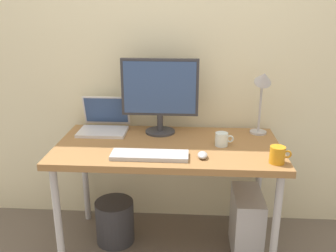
{
  "coord_description": "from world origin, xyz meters",
  "views": [
    {
      "loc": [
        0.14,
        -2.12,
        1.57
      ],
      "look_at": [
        0.0,
        0.0,
        0.86
      ],
      "focal_mm": 39.19,
      "sensor_mm": 36.0,
      "label": 1
    }
  ],
  "objects_px": {
    "monitor": "(160,92)",
    "desk_lamp": "(263,88)",
    "computer_tower": "(246,223)",
    "coffee_mug": "(278,155)",
    "glass_cup": "(222,139)",
    "laptop": "(104,123)",
    "desk": "(168,154)",
    "mouse": "(203,155)",
    "keyboard": "(150,155)",
    "wastebasket": "(115,221)"
  },
  "relations": [
    {
      "from": "computer_tower",
      "to": "laptop",
      "type": "bearing_deg",
      "value": 165.07
    },
    {
      "from": "monitor",
      "to": "computer_tower",
      "type": "bearing_deg",
      "value": -22.36
    },
    {
      "from": "glass_cup",
      "to": "wastebasket",
      "type": "xyz_separation_m",
      "value": [
        -0.7,
        0.03,
        -0.63
      ]
    },
    {
      "from": "mouse",
      "to": "coffee_mug",
      "type": "relative_size",
      "value": 0.75
    },
    {
      "from": "laptop",
      "to": "desk_lamp",
      "type": "relative_size",
      "value": 0.71
    },
    {
      "from": "wastebasket",
      "to": "keyboard",
      "type": "bearing_deg",
      "value": -40.37
    },
    {
      "from": "computer_tower",
      "to": "wastebasket",
      "type": "relative_size",
      "value": 1.4
    },
    {
      "from": "desk",
      "to": "glass_cup",
      "type": "xyz_separation_m",
      "value": [
        0.33,
        -0.0,
        0.11
      ]
    },
    {
      "from": "laptop",
      "to": "desk_lamp",
      "type": "distance_m",
      "value": 1.08
    },
    {
      "from": "keyboard",
      "to": "desk_lamp",
      "type": "bearing_deg",
      "value": 31.82
    },
    {
      "from": "laptop",
      "to": "desk",
      "type": "bearing_deg",
      "value": -27.35
    },
    {
      "from": "monitor",
      "to": "glass_cup",
      "type": "relative_size",
      "value": 4.44
    },
    {
      "from": "desk_lamp",
      "to": "monitor",
      "type": "bearing_deg",
      "value": -179.94
    },
    {
      "from": "monitor",
      "to": "desk_lamp",
      "type": "bearing_deg",
      "value": 0.06
    },
    {
      "from": "mouse",
      "to": "computer_tower",
      "type": "relative_size",
      "value": 0.21
    },
    {
      "from": "mouse",
      "to": "coffee_mug",
      "type": "xyz_separation_m",
      "value": [
        0.41,
        -0.04,
        0.03
      ]
    },
    {
      "from": "desk",
      "to": "keyboard",
      "type": "bearing_deg",
      "value": -113.59
    },
    {
      "from": "desk_lamp",
      "to": "glass_cup",
      "type": "relative_size",
      "value": 3.94
    },
    {
      "from": "monitor",
      "to": "desk_lamp",
      "type": "distance_m",
      "value": 0.66
    },
    {
      "from": "glass_cup",
      "to": "computer_tower",
      "type": "xyz_separation_m",
      "value": [
        0.18,
        -0.02,
        -0.57
      ]
    },
    {
      "from": "desk_lamp",
      "to": "computer_tower",
      "type": "xyz_separation_m",
      "value": [
        -0.08,
        -0.24,
        -0.85
      ]
    },
    {
      "from": "desk_lamp",
      "to": "mouse",
      "type": "height_order",
      "value": "desk_lamp"
    },
    {
      "from": "desk",
      "to": "coffee_mug",
      "type": "xyz_separation_m",
      "value": [
        0.61,
        -0.24,
        0.11
      ]
    },
    {
      "from": "laptop",
      "to": "mouse",
      "type": "relative_size",
      "value": 3.56
    },
    {
      "from": "laptop",
      "to": "wastebasket",
      "type": "bearing_deg",
      "value": -67.4
    },
    {
      "from": "desk",
      "to": "mouse",
      "type": "distance_m",
      "value": 0.3
    },
    {
      "from": "laptop",
      "to": "glass_cup",
      "type": "distance_m",
      "value": 0.82
    },
    {
      "from": "coffee_mug",
      "to": "desk",
      "type": "bearing_deg",
      "value": 158.57
    },
    {
      "from": "keyboard",
      "to": "desk",
      "type": "bearing_deg",
      "value": 66.41
    },
    {
      "from": "wastebasket",
      "to": "laptop",
      "type": "bearing_deg",
      "value": 112.6
    },
    {
      "from": "mouse",
      "to": "glass_cup",
      "type": "distance_m",
      "value": 0.23
    },
    {
      "from": "laptop",
      "to": "coffee_mug",
      "type": "xyz_separation_m",
      "value": [
        1.07,
        -0.48,
        -0.01
      ]
    },
    {
      "from": "coffee_mug",
      "to": "wastebasket",
      "type": "relative_size",
      "value": 0.4
    },
    {
      "from": "coffee_mug",
      "to": "glass_cup",
      "type": "xyz_separation_m",
      "value": [
        -0.28,
        0.24,
        -0.01
      ]
    },
    {
      "from": "coffee_mug",
      "to": "computer_tower",
      "type": "distance_m",
      "value": 0.62
    },
    {
      "from": "glass_cup",
      "to": "coffee_mug",
      "type": "bearing_deg",
      "value": -40.22
    },
    {
      "from": "desk_lamp",
      "to": "mouse",
      "type": "distance_m",
      "value": 0.64
    },
    {
      "from": "desk",
      "to": "wastebasket",
      "type": "xyz_separation_m",
      "value": [
        -0.37,
        0.03,
        -0.52
      ]
    },
    {
      "from": "monitor",
      "to": "coffee_mug",
      "type": "xyz_separation_m",
      "value": [
        0.68,
        -0.46,
        -0.23
      ]
    },
    {
      "from": "mouse",
      "to": "glass_cup",
      "type": "height_order",
      "value": "glass_cup"
    },
    {
      "from": "computer_tower",
      "to": "wastebasket",
      "type": "distance_m",
      "value": 0.88
    },
    {
      "from": "computer_tower",
      "to": "wastebasket",
      "type": "xyz_separation_m",
      "value": [
        -0.88,
        0.05,
        -0.06
      ]
    },
    {
      "from": "coffee_mug",
      "to": "glass_cup",
      "type": "distance_m",
      "value": 0.37
    },
    {
      "from": "wastebasket",
      "to": "glass_cup",
      "type": "bearing_deg",
      "value": -2.31
    },
    {
      "from": "coffee_mug",
      "to": "glass_cup",
      "type": "relative_size",
      "value": 1.05
    },
    {
      "from": "monitor",
      "to": "laptop",
      "type": "relative_size",
      "value": 1.58
    },
    {
      "from": "laptop",
      "to": "coffee_mug",
      "type": "bearing_deg",
      "value": -24.01
    },
    {
      "from": "coffee_mug",
      "to": "glass_cup",
      "type": "bearing_deg",
      "value": 139.78
    },
    {
      "from": "mouse",
      "to": "glass_cup",
      "type": "relative_size",
      "value": 0.79
    },
    {
      "from": "desk_lamp",
      "to": "mouse",
      "type": "bearing_deg",
      "value": -132.9
    }
  ]
}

